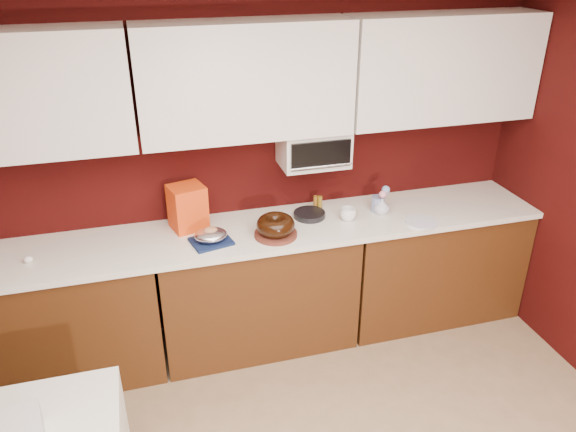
# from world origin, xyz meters

# --- Properties ---
(wall_back) EXTENTS (4.00, 0.02, 2.50)m
(wall_back) POSITION_xyz_m (0.00, 2.25, 1.25)
(wall_back) COLOR #340807
(wall_back) RESTS_ON floor
(base_cabinet_left) EXTENTS (1.31, 0.58, 0.86)m
(base_cabinet_left) POSITION_xyz_m (-1.33, 1.94, 0.43)
(base_cabinet_left) COLOR #4C280F
(base_cabinet_left) RESTS_ON floor
(base_cabinet_center) EXTENTS (1.31, 0.58, 0.86)m
(base_cabinet_center) POSITION_xyz_m (0.00, 1.94, 0.43)
(base_cabinet_center) COLOR #4C280F
(base_cabinet_center) RESTS_ON floor
(base_cabinet_right) EXTENTS (1.31, 0.58, 0.86)m
(base_cabinet_right) POSITION_xyz_m (1.33, 1.94, 0.43)
(base_cabinet_right) COLOR #4C280F
(base_cabinet_right) RESTS_ON floor
(countertop) EXTENTS (4.00, 0.62, 0.04)m
(countertop) POSITION_xyz_m (0.00, 1.94, 0.88)
(countertop) COLOR white
(countertop) RESTS_ON base_cabinet_center
(upper_cabinet_left) EXTENTS (1.31, 0.33, 0.70)m
(upper_cabinet_left) POSITION_xyz_m (-1.33, 2.08, 1.85)
(upper_cabinet_left) COLOR white
(upper_cabinet_left) RESTS_ON wall_back
(upper_cabinet_center) EXTENTS (1.31, 0.33, 0.70)m
(upper_cabinet_center) POSITION_xyz_m (0.00, 2.08, 1.85)
(upper_cabinet_center) COLOR white
(upper_cabinet_center) RESTS_ON wall_back
(upper_cabinet_right) EXTENTS (1.31, 0.33, 0.70)m
(upper_cabinet_right) POSITION_xyz_m (1.33, 2.08, 1.85)
(upper_cabinet_right) COLOR white
(upper_cabinet_right) RESTS_ON wall_back
(toaster_oven) EXTENTS (0.45, 0.30, 0.25)m
(toaster_oven) POSITION_xyz_m (0.45, 2.10, 1.38)
(toaster_oven) COLOR white
(toaster_oven) RESTS_ON upper_cabinet_center
(toaster_oven_door) EXTENTS (0.40, 0.02, 0.18)m
(toaster_oven_door) POSITION_xyz_m (0.45, 1.94, 1.38)
(toaster_oven_door) COLOR black
(toaster_oven_door) RESTS_ON toaster_oven
(toaster_oven_handle) EXTENTS (0.42, 0.02, 0.02)m
(toaster_oven_handle) POSITION_xyz_m (0.45, 1.93, 1.30)
(toaster_oven_handle) COLOR silver
(toaster_oven_handle) RESTS_ON toaster_oven
(cake_base) EXTENTS (0.36, 0.36, 0.03)m
(cake_base) POSITION_xyz_m (0.11, 1.81, 0.91)
(cake_base) COLOR #5E281C
(cake_base) RESTS_ON countertop
(bundt_cake) EXTENTS (0.32, 0.32, 0.10)m
(bundt_cake) POSITION_xyz_m (0.11, 1.81, 0.98)
(bundt_cake) COLOR black
(bundt_cake) RESTS_ON cake_base
(navy_towel) EXTENTS (0.28, 0.25, 0.02)m
(navy_towel) POSITION_xyz_m (-0.31, 1.84, 0.91)
(navy_towel) COLOR #121F45
(navy_towel) RESTS_ON countertop
(foil_ham_nest) EXTENTS (0.25, 0.23, 0.08)m
(foil_ham_nest) POSITION_xyz_m (-0.31, 1.84, 0.96)
(foil_ham_nest) COLOR silver
(foil_ham_nest) RESTS_ON navy_towel
(roasted_ham) EXTENTS (0.11, 0.10, 0.06)m
(roasted_ham) POSITION_xyz_m (-0.31, 1.84, 0.98)
(roasted_ham) COLOR tan
(roasted_ham) RESTS_ON foil_ham_nest
(pandoro_box) EXTENTS (0.26, 0.25, 0.30)m
(pandoro_box) POSITION_xyz_m (-0.41, 2.09, 1.05)
(pandoro_box) COLOR red
(pandoro_box) RESTS_ON countertop
(dark_pan) EXTENTS (0.25, 0.25, 0.04)m
(dark_pan) POSITION_xyz_m (0.40, 2.02, 0.92)
(dark_pan) COLOR black
(dark_pan) RESTS_ON countertop
(coffee_mug) EXTENTS (0.11, 0.11, 0.11)m
(coffee_mug) POSITION_xyz_m (0.64, 1.90, 0.95)
(coffee_mug) COLOR white
(coffee_mug) RESTS_ON countertop
(blue_jar) EXTENTS (0.10, 0.10, 0.11)m
(blue_jar) POSITION_xyz_m (0.89, 1.99, 0.95)
(blue_jar) COLOR navy
(blue_jar) RESTS_ON countertop
(flower_vase) EXTENTS (0.09, 0.09, 0.13)m
(flower_vase) POSITION_xyz_m (0.90, 1.93, 0.96)
(flower_vase) COLOR silver
(flower_vase) RESTS_ON countertop
(flower_pink) EXTENTS (0.05, 0.05, 0.05)m
(flower_pink) POSITION_xyz_m (0.90, 1.93, 1.05)
(flower_pink) COLOR pink
(flower_pink) RESTS_ON flower_vase
(flower_blue) EXTENTS (0.06, 0.06, 0.06)m
(flower_blue) POSITION_xyz_m (0.93, 1.95, 1.07)
(flower_blue) COLOR #7B94C5
(flower_blue) RESTS_ON flower_vase
(china_plate) EXTENTS (0.26, 0.26, 0.01)m
(china_plate) POSITION_xyz_m (1.10, 1.73, 0.91)
(china_plate) COLOR white
(china_plate) RESTS_ON countertop
(amber_bottle) EXTENTS (0.04, 0.04, 0.10)m
(amber_bottle) POSITION_xyz_m (0.51, 2.11, 0.95)
(amber_bottle) COLOR #816117
(amber_bottle) RESTS_ON countertop
(egg_right) EXTENTS (0.06, 0.05, 0.04)m
(egg_right) POSITION_xyz_m (-1.38, 1.89, 0.92)
(egg_right) COLOR white
(egg_right) RESTS_ON countertop
(amber_bottle_tall) EXTENTS (0.03, 0.03, 0.10)m
(amber_bottle_tall) POSITION_xyz_m (0.48, 2.13, 0.95)
(amber_bottle_tall) COLOR brown
(amber_bottle_tall) RESTS_ON countertop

